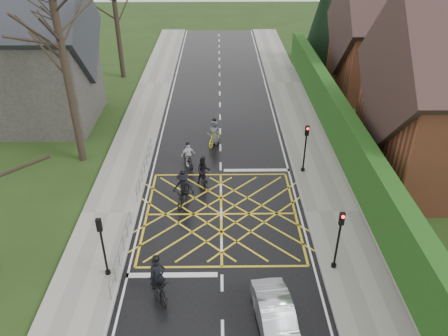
{
  "coord_description": "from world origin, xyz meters",
  "views": [
    {
      "loc": [
        -0.09,
        -18.83,
        14.3
      ],
      "look_at": [
        0.19,
        2.65,
        1.3
      ],
      "focal_mm": 35.0,
      "sensor_mm": 36.0,
      "label": 1
    }
  ],
  "objects_px": {
    "cyclist_back": "(203,174)",
    "car": "(276,318)",
    "cyclist_mid": "(184,191)",
    "cyclist_rear": "(158,282)",
    "cyclist_lead": "(215,135)",
    "cyclist_front": "(188,157)"
  },
  "relations": [
    {
      "from": "cyclist_rear",
      "to": "cyclist_lead",
      "type": "xyz_separation_m",
      "value": [
        2.3,
        13.69,
        -0.02
      ]
    },
    {
      "from": "cyclist_mid",
      "to": "cyclist_lead",
      "type": "distance_m",
      "value": 7.16
    },
    {
      "from": "cyclist_rear",
      "to": "cyclist_mid",
      "type": "xyz_separation_m",
      "value": [
        0.64,
        6.73,
        0.07
      ]
    },
    {
      "from": "cyclist_rear",
      "to": "cyclist_mid",
      "type": "distance_m",
      "value": 6.76
    },
    {
      "from": "cyclist_rear",
      "to": "cyclist_mid",
      "type": "relative_size",
      "value": 1.02
    },
    {
      "from": "cyclist_mid",
      "to": "car",
      "type": "bearing_deg",
      "value": -51.91
    },
    {
      "from": "cyclist_mid",
      "to": "car",
      "type": "relative_size",
      "value": 0.58
    },
    {
      "from": "cyclist_rear",
      "to": "car",
      "type": "distance_m",
      "value": 5.13
    },
    {
      "from": "cyclist_mid",
      "to": "car",
      "type": "xyz_separation_m",
      "value": [
        4.13,
        -8.62,
        -0.12
      ]
    },
    {
      "from": "cyclist_mid",
      "to": "cyclist_rear",
      "type": "bearing_deg",
      "value": -82.94
    },
    {
      "from": "cyclist_mid",
      "to": "cyclist_front",
      "type": "xyz_separation_m",
      "value": [
        0.02,
        3.96,
        -0.13
      ]
    },
    {
      "from": "cyclist_lead",
      "to": "cyclist_rear",
      "type": "bearing_deg",
      "value": -80.4
    },
    {
      "from": "car",
      "to": "cyclist_back",
      "type": "bearing_deg",
      "value": 99.47
    },
    {
      "from": "cyclist_lead",
      "to": "cyclist_mid",
      "type": "bearing_deg",
      "value": -84.31
    },
    {
      "from": "cyclist_back",
      "to": "car",
      "type": "xyz_separation_m",
      "value": [
        3.09,
        -10.5,
        -0.06
      ]
    },
    {
      "from": "cyclist_front",
      "to": "car",
      "type": "relative_size",
      "value": 0.45
    },
    {
      "from": "cyclist_front",
      "to": "cyclist_lead",
      "type": "relative_size",
      "value": 0.83
    },
    {
      "from": "cyclist_back",
      "to": "cyclist_lead",
      "type": "xyz_separation_m",
      "value": [
        0.62,
        5.07,
        -0.03
      ]
    },
    {
      "from": "cyclist_front",
      "to": "cyclist_lead",
      "type": "xyz_separation_m",
      "value": [
        1.65,
        3.0,
        0.04
      ]
    },
    {
      "from": "car",
      "to": "cyclist_mid",
      "type": "bearing_deg",
      "value": 108.69
    },
    {
      "from": "cyclist_back",
      "to": "cyclist_front",
      "type": "bearing_deg",
      "value": 107.49
    },
    {
      "from": "cyclist_back",
      "to": "cyclist_front",
      "type": "relative_size",
      "value": 1.09
    }
  ]
}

